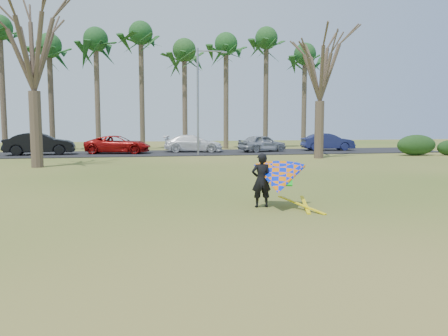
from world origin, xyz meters
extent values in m
plane|color=#2D5713|center=(0.00, 0.00, 0.00)|extent=(100.00, 100.00, 0.00)
cube|color=black|center=(0.00, 25.00, 0.03)|extent=(46.00, 7.00, 0.06)
cylinder|color=#4E3F2F|center=(-14.00, 31.00, 5.20)|extent=(0.48, 0.48, 10.40)
cylinder|color=#47392A|center=(-10.00, 31.00, 4.50)|extent=(0.48, 0.48, 9.00)
ellipsoid|color=#1A491D|center=(-10.00, 31.00, 9.30)|extent=(4.84, 4.84, 3.08)
cylinder|color=brown|center=(-6.00, 31.00, 4.85)|extent=(0.48, 0.48, 9.70)
ellipsoid|color=#1A481C|center=(-6.00, 31.00, 10.00)|extent=(4.84, 4.84, 3.08)
cylinder|color=brown|center=(-2.00, 31.00, 5.20)|extent=(0.48, 0.48, 10.40)
ellipsoid|color=#174217|center=(-2.00, 31.00, 10.70)|extent=(4.84, 4.84, 3.08)
cylinder|color=brown|center=(2.00, 31.00, 4.50)|extent=(0.48, 0.48, 9.00)
ellipsoid|color=#1C4819|center=(2.00, 31.00, 9.30)|extent=(4.84, 4.84, 3.08)
cylinder|color=brown|center=(6.00, 31.00, 4.85)|extent=(0.48, 0.48, 9.70)
ellipsoid|color=#1D4E1B|center=(6.00, 31.00, 10.00)|extent=(4.84, 4.84, 3.08)
cylinder|color=brown|center=(10.00, 31.00, 5.20)|extent=(0.48, 0.48, 10.40)
ellipsoid|color=#1D4B1A|center=(10.00, 31.00, 10.70)|extent=(4.84, 4.84, 3.08)
cylinder|color=#4C3F2E|center=(14.00, 31.00, 4.50)|extent=(0.48, 0.48, 9.00)
ellipsoid|color=#18451C|center=(14.00, 31.00, 9.30)|extent=(4.84, 4.84, 3.08)
cylinder|color=#49392C|center=(-8.00, 15.00, 2.10)|extent=(0.64, 0.64, 4.20)
cylinder|color=brown|center=(10.00, 18.00, 1.99)|extent=(0.64, 0.64, 3.99)
cylinder|color=gray|center=(2.00, 22.00, 4.00)|extent=(0.16, 0.16, 8.00)
cylinder|color=gray|center=(3.00, 22.00, 7.80)|extent=(2.00, 0.10, 0.10)
cube|color=gray|center=(4.00, 22.00, 7.75)|extent=(0.40, 0.18, 0.12)
ellipsoid|color=#173714|center=(18.43, 19.07, 0.79)|extent=(3.17, 1.44, 1.58)
imported|color=black|center=(-9.79, 24.55, 0.89)|extent=(5.17, 2.11, 1.67)
imported|color=#AD0F0D|center=(-4.01, 24.97, 0.77)|extent=(5.39, 3.10, 1.41)
imported|color=white|center=(2.12, 25.69, 0.77)|extent=(5.18, 2.87, 1.42)
imported|color=#989DA5|center=(7.86, 24.79, 0.78)|extent=(4.52, 2.98, 1.43)
imported|color=navy|center=(14.10, 25.48, 0.81)|extent=(4.69, 2.04, 1.50)
imported|color=black|center=(0.97, 1.34, 0.79)|extent=(0.59, 0.40, 1.58)
cone|color=#0423E0|center=(1.42, 1.09, 0.85)|extent=(2.13, 2.39, 2.02)
cube|color=#0CBF19|center=(1.54, 1.01, 0.80)|extent=(0.62, 0.60, 0.24)
cube|color=yellow|center=(1.97, 0.74, 0.01)|extent=(0.85, 1.66, 0.28)
cube|color=yellow|center=(2.17, 0.94, 0.01)|extent=(0.56, 1.76, 0.22)
camera|label=1|loc=(-2.55, -10.74, 2.42)|focal=35.00mm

